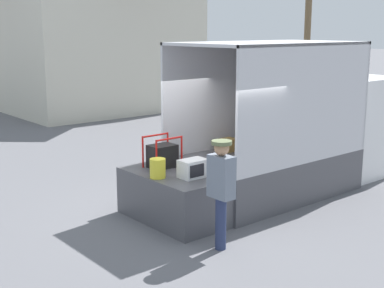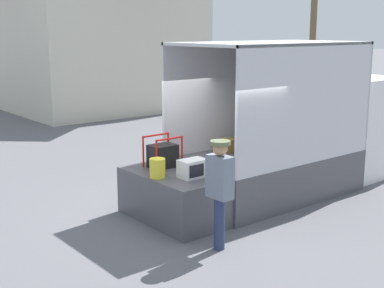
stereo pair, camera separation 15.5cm
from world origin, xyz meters
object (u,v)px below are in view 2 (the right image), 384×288
(box_truck, at_px, (311,140))
(utility_pole, at_px, (314,4))
(worker_person, at_px, (220,183))
(microwave, at_px, (193,168))
(orange_bucket, at_px, (157,168))
(portable_generator, at_px, (163,155))

(box_truck, bearing_deg, utility_pole, 38.97)
(worker_person, distance_m, utility_pole, 15.96)
(microwave, distance_m, worker_person, 1.19)
(utility_pole, bearing_deg, orange_bucket, -151.45)
(microwave, xyz_separation_m, worker_person, (-0.36, -1.13, 0.06))
(box_truck, xyz_separation_m, utility_pole, (8.74, 7.07, 3.53))
(microwave, relative_size, portable_generator, 0.79)
(microwave, bearing_deg, utility_pole, 30.82)
(microwave, height_order, utility_pole, utility_pole)
(box_truck, height_order, portable_generator, box_truck)
(microwave, bearing_deg, worker_person, -107.71)
(microwave, distance_m, utility_pole, 15.08)
(portable_generator, relative_size, utility_pole, 0.07)
(box_truck, distance_m, worker_person, 4.52)
(orange_bucket, bearing_deg, microwave, -37.17)
(orange_bucket, height_order, utility_pole, utility_pole)
(orange_bucket, distance_m, worker_person, 1.53)
(box_truck, bearing_deg, orange_bucket, -179.17)
(utility_pole, bearing_deg, portable_generator, -152.37)
(box_truck, xyz_separation_m, worker_person, (-4.23, -1.58, 0.11))
(box_truck, xyz_separation_m, microwave, (-3.86, -0.45, 0.06))
(portable_generator, height_order, worker_person, worker_person)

